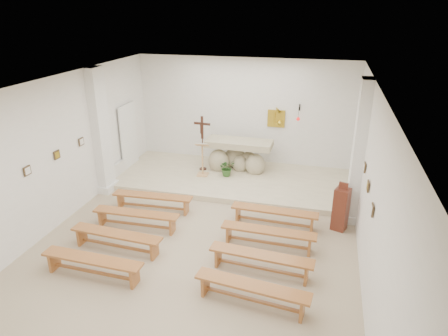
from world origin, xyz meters
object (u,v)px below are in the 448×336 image
(donation_pedestal, at_px, (341,209))
(bench_left_third, at_px, (117,237))
(bench_right_third, at_px, (261,259))
(crucifix_stand, at_px, (202,139))
(bench_right_fourth, at_px, (252,290))
(bench_left_fourth, at_px, (92,263))
(altar, at_px, (238,157))
(bench_left_front, at_px, (153,199))
(lectern, at_px, (202,159))
(bench_left_second, at_px, (136,216))
(bench_right_front, at_px, (274,214))
(bench_right_second, at_px, (268,234))

(donation_pedestal, distance_m, bench_left_third, 5.16)
(bench_left_third, distance_m, bench_right_third, 3.16)
(crucifix_stand, bearing_deg, bench_right_fourth, -59.92)
(bench_left_fourth, bearing_deg, donation_pedestal, 35.35)
(altar, distance_m, bench_left_front, 3.35)
(bench_left_fourth, xyz_separation_m, bench_right_fourth, (3.16, 0.00, 0.00))
(bench_left_third, bearing_deg, lectern, 84.14)
(donation_pedestal, height_order, bench_right_third, donation_pedestal)
(bench_left_second, bearing_deg, bench_right_third, -18.44)
(bench_right_front, distance_m, bench_right_third, 1.90)
(lectern, height_order, bench_left_third, lectern)
(bench_right_third, height_order, bench_left_fourth, same)
(altar, distance_m, donation_pedestal, 4.09)
(bench_right_fourth, bearing_deg, bench_left_third, 169.73)
(altar, relative_size, bench_right_front, 0.98)
(bench_right_second, xyz_separation_m, bench_right_third, (0.00, -0.95, 0.00))
(bench_left_fourth, bearing_deg, altar, 76.36)
(bench_right_front, height_order, bench_left_third, same)
(altar, relative_size, bench_right_fourth, 0.98)
(bench_right_second, bearing_deg, altar, 113.17)
(bench_right_fourth, bearing_deg, lectern, 122.78)
(altar, bearing_deg, lectern, -140.90)
(crucifix_stand, xyz_separation_m, bench_left_front, (-0.53, -2.66, -0.82))
(altar, bearing_deg, bench_left_third, -107.22)
(lectern, relative_size, bench_left_front, 0.51)
(bench_right_front, relative_size, bench_right_third, 1.00)
(crucifix_stand, relative_size, bench_left_front, 0.82)
(donation_pedestal, height_order, bench_right_fourth, donation_pedestal)
(bench_right_front, relative_size, bench_left_second, 1.00)
(bench_right_front, xyz_separation_m, bench_right_fourth, (0.00, -2.85, 0.00))
(bench_right_second, xyz_separation_m, bench_left_third, (-3.16, -0.95, 0.00))
(crucifix_stand, relative_size, bench_right_front, 0.82)
(bench_right_third, bearing_deg, crucifix_stand, 124.10)
(bench_left_front, height_order, bench_right_third, same)
(bench_right_front, xyz_separation_m, bench_left_fourth, (-3.16, -2.85, 0.00))
(bench_right_front, xyz_separation_m, bench_left_third, (-3.16, -1.90, 0.00))
(bench_left_fourth, bearing_deg, bench_right_second, 32.82)
(bench_left_third, height_order, bench_right_third, same)
(altar, bearing_deg, bench_left_front, -117.47)
(crucifix_stand, xyz_separation_m, bench_left_fourth, (-0.53, -5.51, -0.82))
(altar, relative_size, crucifix_stand, 1.19)
(bench_left_second, bearing_deg, bench_left_front, 88.31)
(bench_right_second, bearing_deg, bench_right_third, -88.68)
(bench_right_second, relative_size, bench_left_third, 1.00)
(altar, xyz_separation_m, donation_pedestal, (3.08, -2.69, -0.02))
(bench_right_front, bearing_deg, lectern, 140.52)
(bench_right_second, xyz_separation_m, bench_left_fourth, (-3.16, -1.90, 0.00))
(bench_left_fourth, bearing_deg, bench_right_front, 43.85)
(crucifix_stand, height_order, bench_left_second, crucifix_stand)
(bench_right_front, relative_size, bench_left_third, 1.00)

